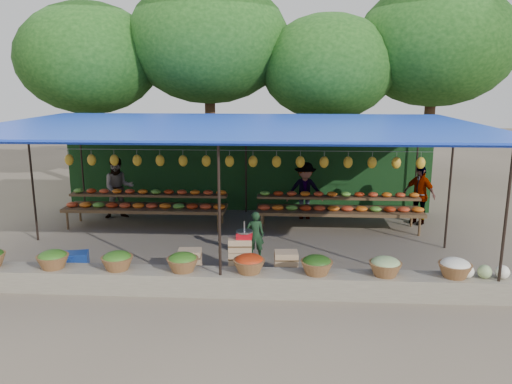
# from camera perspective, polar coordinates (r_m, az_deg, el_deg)

# --- Properties ---
(ground) EXTENTS (60.00, 60.00, 0.00)m
(ground) POSITION_cam_1_polar(r_m,az_deg,el_deg) (11.80, -2.24, -5.94)
(ground) COLOR brown
(ground) RESTS_ON ground
(stone_curb) EXTENTS (10.60, 0.55, 0.40)m
(stone_curb) POSITION_cam_1_polar(r_m,az_deg,el_deg) (9.17, -3.95, -10.22)
(stone_curb) COLOR #6C6357
(stone_curb) RESTS_ON ground
(stall_canopy) EXTENTS (10.80, 6.60, 2.82)m
(stall_canopy) POSITION_cam_1_polar(r_m,az_deg,el_deg) (11.29, -2.33, 7.17)
(stall_canopy) COLOR black
(stall_canopy) RESTS_ON ground
(produce_baskets) EXTENTS (8.98, 0.58, 0.34)m
(produce_baskets) POSITION_cam_1_polar(r_m,az_deg,el_deg) (9.05, -4.62, -8.08)
(produce_baskets) COLOR brown
(produce_baskets) RESTS_ON stone_curb
(netting_backdrop) EXTENTS (10.60, 0.06, 2.50)m
(netting_backdrop) POSITION_cam_1_polar(r_m,az_deg,el_deg) (14.54, -1.08, 2.72)
(netting_backdrop) COLOR #194117
(netting_backdrop) RESTS_ON ground
(tree_row) EXTENTS (16.51, 5.50, 7.12)m
(tree_row) POSITION_cam_1_polar(r_m,az_deg,el_deg) (17.25, 1.39, 15.80)
(tree_row) COLOR #381F14
(tree_row) RESTS_ON ground
(fruit_table_left) EXTENTS (4.21, 0.95, 0.93)m
(fruit_table_left) POSITION_cam_1_polar(r_m,az_deg,el_deg) (13.37, -12.39, -1.29)
(fruit_table_left) COLOR #442E1B
(fruit_table_left) RESTS_ON ground
(fruit_table_right) EXTENTS (4.21, 0.95, 0.93)m
(fruit_table_right) POSITION_cam_1_polar(r_m,az_deg,el_deg) (12.94, 9.45, -1.62)
(fruit_table_right) COLOR #442E1B
(fruit_table_right) RESTS_ON ground
(crate_counter) EXTENTS (2.37, 0.37, 0.77)m
(crate_counter) POSITION_cam_1_polar(r_m,az_deg,el_deg) (9.86, -1.98, -7.83)
(crate_counter) COLOR tan
(crate_counter) RESTS_ON ground
(weighing_scale) EXTENTS (0.32, 0.32, 0.34)m
(weighing_scale) POSITION_cam_1_polar(r_m,az_deg,el_deg) (9.68, -1.34, -4.84)
(weighing_scale) COLOR red
(weighing_scale) RESTS_ON crate_counter
(vendor_seated) EXTENTS (0.39, 0.26, 1.04)m
(vendor_seated) POSITION_cam_1_polar(r_m,az_deg,el_deg) (10.74, -0.09, -4.91)
(vendor_seated) COLOR #18361D
(vendor_seated) RESTS_ON ground
(customer_left) EXTENTS (1.01, 0.91, 1.70)m
(customer_left) POSITION_cam_1_polar(r_m,az_deg,el_deg) (14.28, -15.43, 0.44)
(customer_left) COLOR slate
(customer_left) RESTS_ON ground
(customer_mid) EXTENTS (1.07, 0.67, 1.58)m
(customer_mid) POSITION_cam_1_polar(r_m,az_deg,el_deg) (13.78, 5.62, 0.15)
(customer_mid) COLOR slate
(customer_mid) RESTS_ON ground
(customer_right) EXTENTS (0.91, 0.95, 1.59)m
(customer_right) POSITION_cam_1_polar(r_m,az_deg,el_deg) (13.93, 18.15, -0.28)
(customer_right) COLOR slate
(customer_right) RESTS_ON ground
(blue_crate_front) EXTENTS (0.46, 0.35, 0.26)m
(blue_crate_front) POSITION_cam_1_polar(r_m,az_deg,el_deg) (11.00, -20.95, -7.50)
(blue_crate_front) COLOR navy
(blue_crate_front) RESTS_ON ground
(blue_crate_back) EXTENTS (0.57, 0.47, 0.30)m
(blue_crate_back) POSITION_cam_1_polar(r_m,az_deg,el_deg) (11.03, -19.90, -7.25)
(blue_crate_back) COLOR navy
(blue_crate_back) RESTS_ON ground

